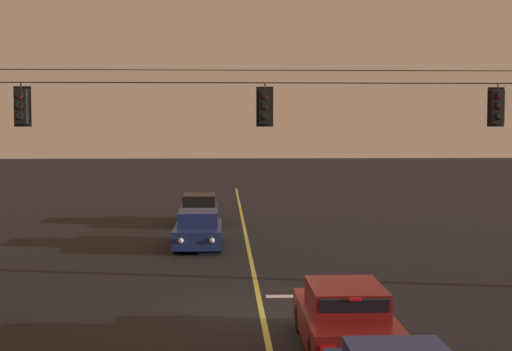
% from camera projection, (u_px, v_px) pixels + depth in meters
% --- Properties ---
extents(ground_plane, '(180.00, 180.00, 0.00)m').
position_uv_depth(ground_plane, '(261.00, 311.00, 19.81)').
color(ground_plane, black).
extents(lane_centre_stripe, '(0.14, 60.00, 0.01)m').
position_uv_depth(lane_centre_stripe, '(250.00, 256.00, 28.08)').
color(lane_centre_stripe, '#D1C64C').
rests_on(lane_centre_stripe, ground).
extents(stop_bar_paint, '(3.40, 0.36, 0.01)m').
position_uv_depth(stop_bar_paint, '(327.00, 296.00, 21.58)').
color(stop_bar_paint, silver).
rests_on(stop_bar_paint, ground).
extents(signal_span_assembly, '(20.90, 0.32, 7.29)m').
position_uv_depth(signal_span_assembly, '(258.00, 158.00, 21.85)').
color(signal_span_assembly, '#423021').
rests_on(signal_span_assembly, ground).
extents(traffic_light_leftmost, '(0.48, 0.41, 1.22)m').
position_uv_depth(traffic_light_leftmost, '(21.00, 106.00, 21.46)').
color(traffic_light_leftmost, black).
extents(traffic_light_left_inner, '(0.48, 0.41, 1.22)m').
position_uv_depth(traffic_light_left_inner, '(265.00, 106.00, 21.74)').
color(traffic_light_left_inner, black).
extents(traffic_light_centre, '(0.48, 0.41, 1.22)m').
position_uv_depth(traffic_light_centre, '(498.00, 107.00, 22.02)').
color(traffic_light_centre, black).
extents(car_waiting_near_lane, '(1.80, 4.33, 1.39)m').
position_uv_depth(car_waiting_near_lane, '(345.00, 319.00, 16.44)').
color(car_waiting_near_lane, maroon).
rests_on(car_waiting_near_lane, ground).
extents(car_oncoming_lead, '(1.80, 4.42, 1.39)m').
position_uv_depth(car_oncoming_lead, '(198.00, 230.00, 30.25)').
color(car_oncoming_lead, navy).
rests_on(car_oncoming_lead, ground).
extents(car_oncoming_trailing, '(1.80, 4.42, 1.39)m').
position_uv_depth(car_oncoming_trailing, '(199.00, 210.00, 37.39)').
color(car_oncoming_trailing, black).
rests_on(car_oncoming_trailing, ground).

